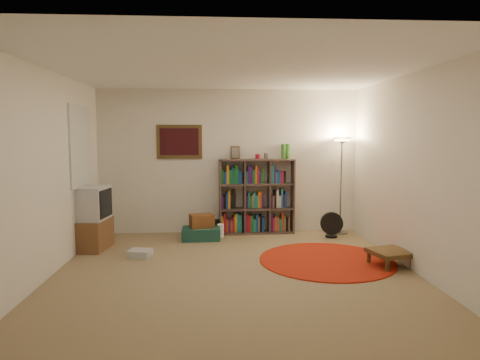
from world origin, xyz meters
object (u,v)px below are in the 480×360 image
object	(u,v)px
floor_fan	(332,225)
side_table	(390,253)
tv_stand	(92,219)
floor_lamp	(342,154)
bookshelf	(255,197)
suitcase	(201,234)

from	to	relation	value
floor_fan	side_table	world-z (taller)	floor_fan
tv_stand	side_table	size ratio (longest dim) A/B	1.63
floor_lamp	floor_fan	size ratio (longest dim) A/B	3.90
bookshelf	floor_lamp	bearing A→B (deg)	-8.40
bookshelf	suitcase	xyz separation A→B (m)	(-0.93, -0.46, -0.53)
bookshelf	suitcase	size ratio (longest dim) A/B	2.51
floor_lamp	side_table	world-z (taller)	floor_lamp
floor_lamp	side_table	xyz separation A→B (m)	(0.10, -1.92, -1.21)
floor_lamp	floor_fan	xyz separation A→B (m)	(-0.23, -0.30, -1.18)
tv_stand	suitcase	distance (m)	1.73
floor_lamp	floor_fan	world-z (taller)	floor_lamp
bookshelf	floor_lamp	xyz separation A→B (m)	(1.48, -0.15, 0.76)
floor_lamp	side_table	size ratio (longest dim) A/B	2.88
side_table	bookshelf	bearing A→B (deg)	127.27
tv_stand	side_table	world-z (taller)	tv_stand
bookshelf	tv_stand	bearing A→B (deg)	-162.50
tv_stand	floor_fan	bearing A→B (deg)	14.28
side_table	floor_lamp	bearing A→B (deg)	92.86
floor_lamp	tv_stand	xyz separation A→B (m)	(-4.04, -0.80, -0.94)
side_table	tv_stand	bearing A→B (deg)	164.74
bookshelf	side_table	xyz separation A→B (m)	(1.58, -2.07, -0.45)
floor_lamp	tv_stand	distance (m)	4.22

